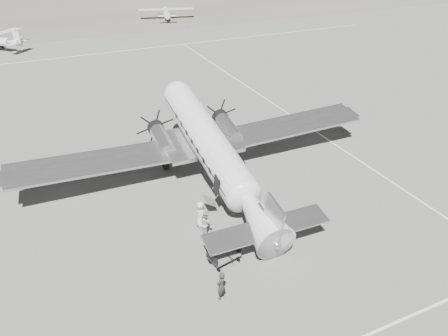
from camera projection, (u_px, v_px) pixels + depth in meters
The scene contains 9 objects.
ground at pixel (219, 191), 30.69m from camera, with size 260.00×260.00×0.00m, color slate.
taxi_line_right at pixel (355, 157), 35.04m from camera, with size 0.15×80.00×0.01m, color silver.
taxi_line_horizon at pixel (104, 53), 62.20m from camera, with size 90.00×0.15×0.01m, color silver.
dc3_airliner at pixel (212, 150), 30.51m from camera, with size 27.59×19.14×5.26m, color silver, non-canonical shape.
light_plane_right at pixel (166, 13), 82.31m from camera, with size 10.34×8.39×2.15m, color silver, non-canonical shape.
baggage_cart_near at pixel (224, 255), 24.13m from camera, with size 1.78×1.26×1.01m, color #5B5B5B, non-canonical shape.
ground_crew at pixel (221, 286), 21.68m from camera, with size 0.61×0.40×1.66m, color #292929.
ramp_agent at pixel (206, 223), 26.07m from camera, with size 0.84×0.66×1.73m, color #AAA9A7.
passenger at pixel (200, 214), 26.81m from camera, with size 0.87×0.57×1.79m, color beige.
Camera 1 is at (-10.44, -23.59, 16.71)m, focal length 35.00 mm.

